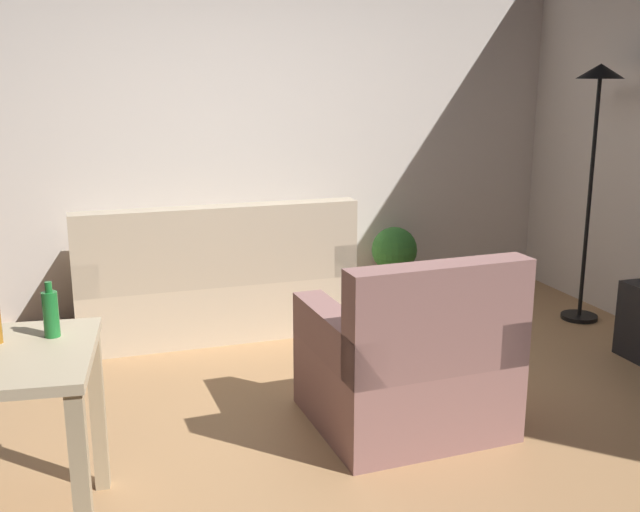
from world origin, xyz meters
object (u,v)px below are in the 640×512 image
object	(u,v)px
armchair	(409,366)
couch	(214,287)
potted_plant	(394,257)
bottle_green	(51,313)
torchiere_lamp	(596,123)

from	to	relation	value
armchair	couch	bearing A→B (deg)	-71.72
potted_plant	armchair	distance (m)	2.24
potted_plant	armchair	world-z (taller)	armchair
bottle_green	armchair	bearing A→B (deg)	9.43
couch	torchiere_lamp	xyz separation A→B (m)	(2.57, -0.61, 1.11)
potted_plant	armchair	bearing A→B (deg)	-111.66
armchair	bottle_green	xyz separation A→B (m)	(-1.64, -0.27, 0.53)
armchair	bottle_green	distance (m)	1.75
couch	torchiere_lamp	distance (m)	2.86
couch	bottle_green	world-z (taller)	bottle_green
couch	potted_plant	xyz separation A→B (m)	(1.49, 0.31, 0.02)
torchiere_lamp	couch	bearing A→B (deg)	166.74
potted_plant	couch	bearing A→B (deg)	-168.18
potted_plant	bottle_green	world-z (taller)	bottle_green
armchair	potted_plant	bearing A→B (deg)	-114.14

